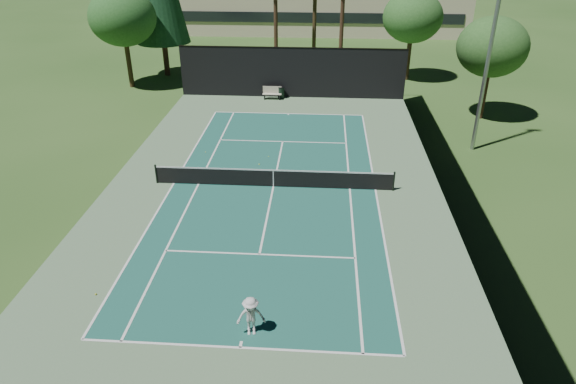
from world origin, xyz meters
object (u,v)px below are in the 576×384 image
at_px(tennis_net, 273,178).
at_px(player, 251,316).
at_px(trash_bin, 281,93).
at_px(tennis_ball_d, 206,152).
at_px(tennis_ball_b, 259,164).
at_px(tennis_ball_a, 96,294).
at_px(tennis_ball_c, 269,156).
at_px(park_bench, 272,92).

height_order(tennis_net, player, player).
xyz_separation_m(tennis_net, trash_bin, (-0.85, 15.63, -0.08)).
height_order(tennis_net, tennis_ball_d, tennis_net).
bearing_deg(trash_bin, tennis_ball_b, -91.10).
distance_m(player, tennis_ball_d, 16.25).
height_order(player, tennis_ball_d, player).
bearing_deg(player, tennis_net, 81.50).
relative_size(tennis_ball_d, trash_bin, 0.06).
bearing_deg(tennis_ball_a, tennis_ball_d, 84.50).
bearing_deg(tennis_ball_c, tennis_net, -80.44).
relative_size(tennis_net, tennis_ball_d, 214.02).
bearing_deg(tennis_ball_c, player, -86.37).
distance_m(tennis_ball_b, tennis_ball_c, 1.28).
distance_m(tennis_ball_b, trash_bin, 12.90).
distance_m(tennis_ball_c, park_bench, 11.48).
xyz_separation_m(tennis_ball_d, park_bench, (3.08, 11.07, 0.52)).
bearing_deg(tennis_ball_a, tennis_net, 57.93).
bearing_deg(tennis_ball_b, tennis_net, -68.07).
bearing_deg(tennis_ball_a, trash_bin, 78.52).
distance_m(tennis_net, tennis_ball_a, 11.24).
distance_m(player, tennis_ball_b, 13.99).
bearing_deg(tennis_ball_b, trash_bin, 88.90).
bearing_deg(tennis_net, trash_bin, 93.13).
height_order(tennis_ball_c, tennis_ball_d, tennis_ball_d).
distance_m(player, trash_bin, 26.82).
distance_m(tennis_net, tennis_ball_c, 4.03).
bearing_deg(tennis_ball_b, tennis_ball_c, 69.95).
height_order(tennis_ball_a, tennis_ball_c, tennis_ball_a).
bearing_deg(tennis_ball_a, player, -14.76).
xyz_separation_m(tennis_ball_b, park_bench, (-0.45, 12.63, 0.51)).
xyz_separation_m(player, trash_bin, (-1.15, 26.79, -0.29)).
xyz_separation_m(tennis_net, tennis_ball_b, (-1.10, 2.74, -0.52)).
bearing_deg(tennis_net, player, -88.48).
relative_size(tennis_net, tennis_ball_c, 221.25).
height_order(tennis_ball_c, park_bench, park_bench).
bearing_deg(player, tennis_ball_a, 155.23).
bearing_deg(tennis_ball_c, tennis_ball_b, -110.05).
height_order(tennis_ball_a, trash_bin, trash_bin).
height_order(tennis_ball_a, tennis_ball_b, same).
xyz_separation_m(tennis_ball_a, park_bench, (4.41, 24.89, 0.51)).
xyz_separation_m(tennis_net, player, (0.30, -11.17, 0.21)).
relative_size(tennis_ball_b, tennis_ball_c, 1.34).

